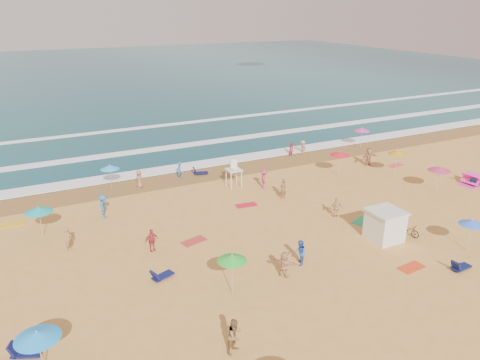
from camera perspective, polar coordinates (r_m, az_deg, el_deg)
name	(u,v)px	position (r m, az deg, el deg)	size (l,w,h in m)	color
ground	(253,231)	(32.96, 1.62, -6.28)	(220.00, 220.00, 0.00)	gold
ocean	(74,76)	(111.75, -19.54, 11.81)	(220.00, 140.00, 0.18)	#0C4756
wet_sand	(190,176)	(43.46, -6.15, 0.45)	(220.00, 220.00, 0.00)	olive
surf_foam	(161,150)	(51.39, -9.65, 3.58)	(200.00, 18.70, 0.05)	white
cabana	(385,226)	(32.93, 17.23, -5.36)	(2.00, 2.00, 2.00)	silver
cabana_roof	(386,211)	(32.49, 17.43, -3.68)	(2.20, 2.20, 0.12)	silver
bicycle	(408,230)	(34.24, 19.81, -5.70)	(0.57, 1.65, 0.86)	black
lifeguard_stand	(234,175)	(40.46, -0.76, 0.60)	(1.20, 1.20, 2.10)	white
beach_umbrellas	(313,202)	(32.65, 8.95, -2.73)	(52.46, 29.23, 0.80)	#C52B5E
loungers	(326,232)	(32.96, 10.49, -6.31)	(54.65, 23.27, 0.34)	#101E50
towels	(241,255)	(30.00, 0.18, -9.14)	(46.69, 24.28, 0.03)	red
beachgoers	(227,198)	(36.40, -1.64, -2.18)	(41.43, 25.13, 2.11)	#D8364C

